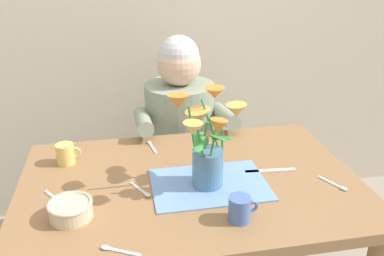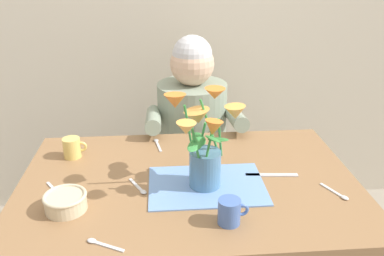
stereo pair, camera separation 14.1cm
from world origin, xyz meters
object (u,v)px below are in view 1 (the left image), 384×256
(ceramic_bowl, at_px, (71,209))
(ceramic_mug, at_px, (240,209))
(tea_cup, at_px, (66,154))
(flower_vase, at_px, (207,142))
(seated_person, at_px, (180,147))
(dinner_knife, at_px, (270,171))

(ceramic_bowl, distance_m, ceramic_mug, 0.51)
(tea_cup, xyz_separation_m, ceramic_mug, (0.55, -0.47, 0.00))
(tea_cup, bearing_deg, ceramic_bowl, -82.90)
(ceramic_mug, bearing_deg, flower_vase, 103.80)
(ceramic_mug, bearing_deg, ceramic_bowl, 167.80)
(seated_person, xyz_separation_m, ceramic_bowl, (-0.46, -0.76, 0.21))
(flower_vase, xyz_separation_m, tea_cup, (-0.49, 0.25, -0.12))
(flower_vase, bearing_deg, seated_person, 88.92)
(flower_vase, distance_m, ceramic_bowl, 0.48)
(flower_vase, xyz_separation_m, dinner_knife, (0.25, 0.04, -0.16))
(dinner_knife, bearing_deg, ceramic_bowl, -162.91)
(ceramic_mug, bearing_deg, seated_person, 92.71)
(dinner_knife, distance_m, ceramic_mug, 0.33)
(seated_person, height_order, tea_cup, seated_person)
(dinner_knife, xyz_separation_m, ceramic_mug, (-0.20, -0.26, 0.04))
(seated_person, bearing_deg, ceramic_mug, -91.38)
(flower_vase, bearing_deg, tea_cup, 153.07)
(ceramic_bowl, bearing_deg, flower_vase, 13.75)
(ceramic_bowl, height_order, tea_cup, tea_cup)
(seated_person, distance_m, tea_cup, 0.68)
(seated_person, relative_size, ceramic_mug, 12.20)
(seated_person, height_order, flower_vase, seated_person)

